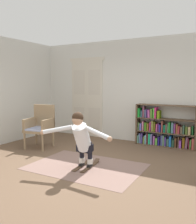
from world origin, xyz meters
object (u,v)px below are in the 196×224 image
wicker_chair (41,125)px  skis_pair (87,165)px  bookshelf (163,129)px  person_skier (81,136)px

wicker_chair → skis_pair: wicker_chair is taller
bookshelf → skis_pair: bookshelf is taller
wicker_chair → skis_pair: bearing=-21.1°
skis_pair → person_skier: person_skier is taller
bookshelf → wicker_chair: same height
bookshelf → wicker_chair: (-2.77, -1.65, 0.13)m
skis_pair → bookshelf: bearing=68.2°
person_skier → bookshelf: bearing=70.2°
bookshelf → person_skier: person_skier is taller
bookshelf → wicker_chair: size_ratio=1.42×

